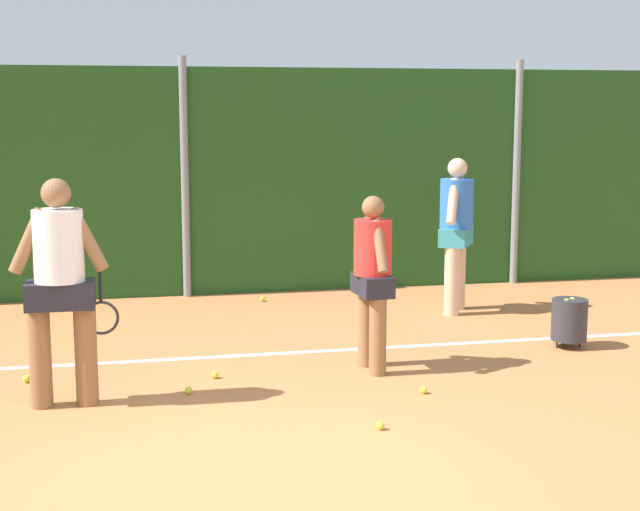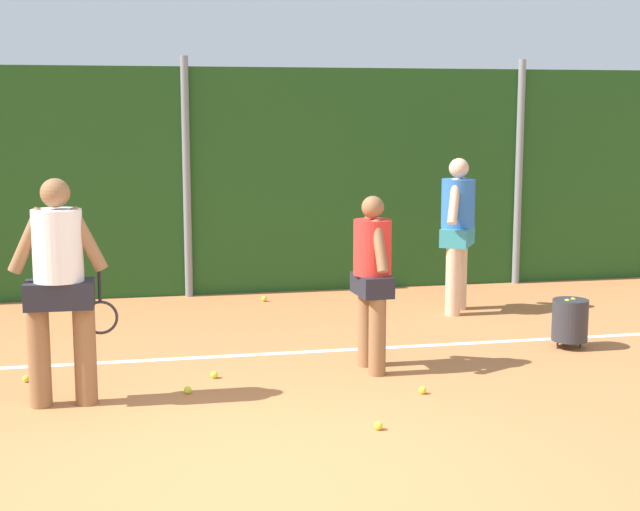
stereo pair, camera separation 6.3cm
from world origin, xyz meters
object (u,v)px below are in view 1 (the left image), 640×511
tennis_ball_1 (27,379)px  tennis_ball_10 (189,390)px  player_foreground_near (60,280)px  tennis_ball_6 (39,337)px  player_midcourt (373,273)px  tennis_ball_7 (263,299)px  ball_hopper (569,319)px  tennis_ball_12 (423,390)px  tennis_ball_11 (215,375)px  tennis_ball_2 (380,426)px  player_backcourt_far (456,226)px

tennis_ball_1 → tennis_ball_10: size_ratio=1.00×
player_foreground_near → tennis_ball_6: player_foreground_near is taller
player_foreground_near → player_midcourt: size_ratio=1.15×
tennis_ball_7 → tennis_ball_10: size_ratio=1.00×
ball_hopper → tennis_ball_6: bearing=164.6°
player_midcourt → tennis_ball_6: bearing=-124.3°
tennis_ball_12 → ball_hopper: bearing=31.4°
tennis_ball_11 → tennis_ball_6: bearing=132.5°
player_midcourt → ball_hopper: 2.29m
tennis_ball_2 → tennis_ball_11: same height
tennis_ball_2 → tennis_ball_7: same height
tennis_ball_2 → tennis_ball_6: (-2.74, 3.44, 0.00)m
player_foreground_near → player_midcourt: player_foreground_near is taller
tennis_ball_6 → tennis_ball_11: (1.66, -1.81, 0.00)m
ball_hopper → tennis_ball_7: (-2.69, 2.92, -0.26)m
ball_hopper → tennis_ball_1: size_ratio=7.78×
player_midcourt → tennis_ball_10: size_ratio=24.59×
tennis_ball_6 → tennis_ball_7: same height
player_foreground_near → tennis_ball_7: (2.21, 3.79, -1.01)m
player_midcourt → tennis_ball_1: player_midcourt is taller
tennis_ball_7 → tennis_ball_10: 3.89m
tennis_ball_2 → tennis_ball_10: bearing=138.2°
tennis_ball_1 → tennis_ball_7: size_ratio=1.00×
ball_hopper → player_backcourt_far: bearing=106.4°
player_foreground_near → tennis_ball_2: player_foreground_near is taller
player_foreground_near → ball_hopper: 5.03m
tennis_ball_2 → tennis_ball_11: size_ratio=1.00×
tennis_ball_1 → tennis_ball_11: size_ratio=1.00×
ball_hopper → tennis_ball_12: size_ratio=7.78×
player_foreground_near → tennis_ball_11: 1.70m
tennis_ball_7 → tennis_ball_12: same height
player_backcourt_far → ball_hopper: size_ratio=3.57×
tennis_ball_7 → tennis_ball_12: (0.76, -4.11, 0.00)m
player_backcourt_far → tennis_ball_10: size_ratio=27.73×
ball_hopper → tennis_ball_2: size_ratio=7.78×
player_midcourt → tennis_ball_6: (-3.11, 1.84, -0.88)m
player_foreground_near → tennis_ball_11: (1.27, 0.52, -1.01)m
tennis_ball_1 → player_backcourt_far: bearing=22.7°
tennis_ball_6 → tennis_ball_10: (1.39, -2.23, 0.00)m
tennis_ball_1 → tennis_ball_2: same height
tennis_ball_1 → tennis_ball_2: 3.30m
tennis_ball_7 → tennis_ball_10: (-1.20, -3.70, 0.00)m
ball_hopper → tennis_ball_1: 5.28m
player_foreground_near → tennis_ball_1: 1.30m
player_foreground_near → tennis_ball_11: player_foreground_near is taller
tennis_ball_2 → tennis_ball_6: same height
tennis_ball_2 → tennis_ball_11: (-1.09, 1.63, 0.00)m
tennis_ball_6 → tennis_ball_10: bearing=-58.0°
tennis_ball_10 → tennis_ball_1: bearing=155.1°
player_foreground_near → ball_hopper: size_ratio=3.62×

